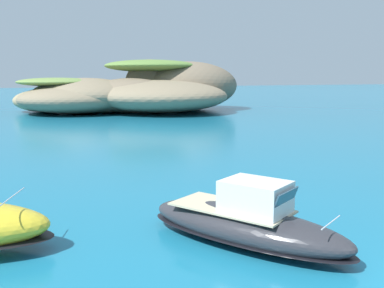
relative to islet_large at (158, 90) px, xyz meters
name	(u,v)px	position (x,y,z in m)	size (l,w,h in m)	color
islet_large	(158,90)	(0.00, 0.00, 0.00)	(28.26, 29.78, 7.92)	#84755B
islet_small	(80,97)	(-11.64, 1.62, -0.99)	(22.18, 21.28, 5.12)	#84755B
motorboat_charcoal	(246,223)	(-13.81, -53.19, -2.51)	(5.71, 7.39, 2.16)	#2D2D33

